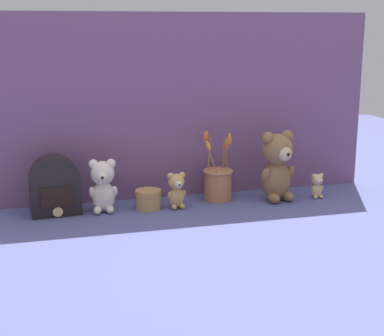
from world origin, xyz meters
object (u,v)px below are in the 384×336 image
at_px(vintage_radio, 55,187).
at_px(decorative_tin_tall, 148,199).
at_px(teddy_bear_large, 277,165).
at_px(teddy_bear_tiny, 317,185).
at_px(flower_vase, 218,181).
at_px(teddy_bear_small, 177,190).
at_px(teddy_bear_medium, 103,185).

bearing_deg(vintage_radio, decorative_tin_tall, -4.27).
relative_size(teddy_bear_large, teddy_bear_tiny, 2.76).
bearing_deg(flower_vase, teddy_bear_large, -16.41).
bearing_deg(teddy_bear_tiny, teddy_bear_small, 178.76).
relative_size(teddy_bear_large, teddy_bear_medium, 1.39).
relative_size(flower_vase, decorative_tin_tall, 2.81).
height_order(teddy_bear_large, vintage_radio, teddy_bear_large).
xyz_separation_m(teddy_bear_small, flower_vase, (0.19, 0.07, 0.00)).
bearing_deg(teddy_bear_small, flower_vase, 19.54).
relative_size(teddy_bear_small, decorative_tin_tall, 1.41).
distance_m(teddy_bear_tiny, decorative_tin_tall, 0.71).
bearing_deg(decorative_tin_tall, teddy_bear_large, -2.33).
height_order(teddy_bear_small, decorative_tin_tall, teddy_bear_small).
bearing_deg(teddy_bear_small, teddy_bear_tiny, -1.24).
bearing_deg(teddy_bear_large, flower_vase, 163.59).
xyz_separation_m(flower_vase, vintage_radio, (-0.65, -0.02, 0.03)).
xyz_separation_m(teddy_bear_tiny, vintage_radio, (-1.06, 0.06, 0.05)).
distance_m(teddy_bear_large, flower_vase, 0.25).
bearing_deg(flower_vase, teddy_bear_medium, -175.18).
distance_m(teddy_bear_tiny, flower_vase, 0.41).
relative_size(teddy_bear_medium, flower_vase, 0.72).
xyz_separation_m(teddy_bear_medium, vintage_radio, (-0.18, 0.02, -0.00)).
distance_m(flower_vase, vintage_radio, 0.65).
xyz_separation_m(flower_vase, decorative_tin_tall, (-0.30, -0.05, -0.04)).
bearing_deg(teddy_bear_medium, teddy_bear_tiny, -2.65).
bearing_deg(flower_vase, teddy_bear_small, -160.46).
bearing_deg(teddy_bear_medium, decorative_tin_tall, -2.08).
bearing_deg(teddy_bear_small, vintage_radio, 174.07).
relative_size(vintage_radio, decorative_tin_tall, 2.21).
relative_size(teddy_bear_tiny, flower_vase, 0.36).
bearing_deg(teddy_bear_tiny, decorative_tin_tall, 177.21).
bearing_deg(teddy_bear_medium, teddy_bear_small, -5.63).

